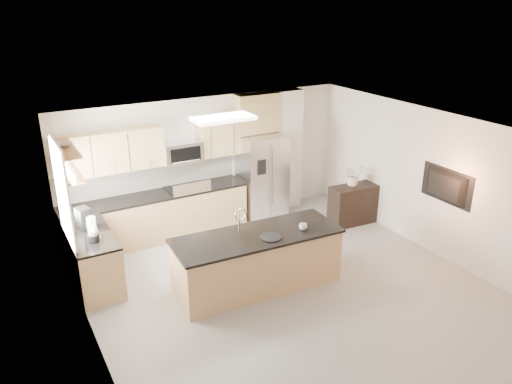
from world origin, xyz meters
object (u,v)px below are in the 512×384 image
television (443,187)px  flower_vase (354,169)px  microwave (182,152)px  island (257,260)px  credenza (354,204)px  refrigerator (262,177)px  coffee_maker (84,219)px  platter (271,237)px  cup (303,227)px  bowl (63,144)px  blender (92,231)px  range (188,210)px  kettle (94,230)px

television → flower_vase: bearing=10.8°
microwave → island: size_ratio=0.28×
microwave → credenza: 3.65m
refrigerator → coffee_maker: refrigerator is taller
refrigerator → island: refrigerator is taller
island → platter: size_ratio=8.21×
cup → television: bearing=-10.8°
bowl → television: (5.76, -2.15, -1.03)m
platter → television: (3.17, -0.50, 0.41)m
blender → television: bearing=-17.2°
microwave → flower_vase: microwave is taller
credenza → flower_vase: (0.00, 0.08, 0.75)m
credenza → range: bearing=160.6°
refrigerator → kettle: 3.89m
bowl → platter: bearing=-32.6°
cup → flower_vase: 2.64m
coffee_maker → bowl: bearing=-146.3°
refrigerator → television: bearing=-59.0°
platter → coffee_maker: size_ratio=0.93×
bowl → television: bearing=-20.5°
bowl → flower_vase: bowl is taller
microwave → platter: microwave is taller
refrigerator → television: (1.85, -3.07, 0.46)m
coffee_maker → bowl: 1.30m
microwave → blender: microwave is taller
blender → coffee_maker: bearing=92.2°
microwave → coffee_maker: bearing=-154.7°
island → blender: size_ratio=6.68×
refrigerator → bowl: bowl is taller
refrigerator → credenza: (1.48, -1.23, -0.48)m
kettle → bowl: (-0.22, 0.30, 1.33)m
island → kettle: bearing=156.0°
cup → kettle: (-2.96, 1.36, 0.06)m
blender → television: television is taller
bowl → island: bearing=-30.5°
flower_vase → microwave: bearing=157.1°
range → television: 4.78m
range → blender: blender is taller
refrigerator → island: size_ratio=0.65×
television → microwave: bearing=47.2°
blender → bowl: bearing=112.5°
platter → flower_vase: bearing=26.9°
microwave → refrigerator: (1.66, -0.17, -0.74)m
credenza → platter: 3.15m
microwave → cup: microwave is taller
refrigerator → cup: 2.68m
microwave → bowl: bowl is taller
island → platter: 0.53m
island → cup: 0.91m
bowl → refrigerator: bearing=13.3°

